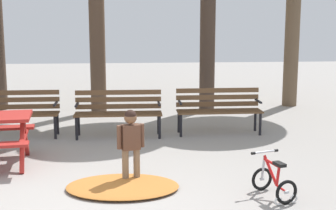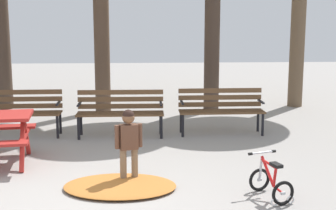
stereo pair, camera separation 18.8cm
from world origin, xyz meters
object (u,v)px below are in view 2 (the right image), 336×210
Objects in this scene: park_bench_left at (120,109)px; child_standing at (129,140)px; park_bench_far_left at (18,109)px; kids_bicycle at (271,182)px; park_bench_right at (221,107)px.

child_standing is (0.21, -2.61, 0.07)m from park_bench_left.
child_standing is at bearing -85.38° from park_bench_left.
park_bench_left is at bearing -3.51° from park_bench_far_left.
park_bench_far_left is at bearing 127.81° from child_standing.
kids_bicycle is (3.86, -3.43, -0.31)m from park_bench_far_left.
park_bench_right is 3.43m from kids_bicycle.
park_bench_left is 1.61× the size of child_standing.
kids_bicycle is at bearing -22.03° from child_standing.
child_standing is at bearing -52.19° from park_bench_far_left.
park_bench_right is 1.61× the size of child_standing.
park_bench_far_left is 1.00× the size of park_bench_right.
park_bench_left and park_bench_right have the same top height.
park_bench_far_left is 3.45m from child_standing.
park_bench_far_left is 5.18m from kids_bicycle.
child_standing reaches higher than park_bench_far_left.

